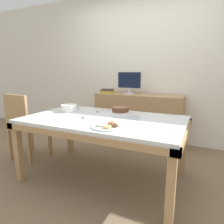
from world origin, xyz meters
name	(u,v)px	position (x,y,z in m)	size (l,w,h in m)	color
ground_plane	(104,177)	(0.00, 0.00, 0.00)	(12.00, 12.00, 0.00)	#7A664C
wall_back	(145,67)	(0.00, 1.58, 1.30)	(8.00, 0.10, 2.60)	silver
dining_table	(103,124)	(0.00, 0.00, 0.65)	(1.79, 1.07, 0.72)	silver
chair	(24,124)	(-1.22, -0.03, 0.52)	(0.42, 0.42, 0.94)	tan
sideboard	(138,119)	(0.00, 1.28, 0.43)	(1.46, 0.44, 0.85)	tan
computer_monitor	(129,83)	(-0.17, 1.28, 1.04)	(0.42, 0.20, 0.38)	silver
book_stack	(107,91)	(-0.59, 1.28, 0.89)	(0.24, 0.17, 0.07)	#B29933
cake_chocolate_round	(120,110)	(0.06, 0.34, 0.76)	(0.29, 0.29, 0.07)	white
pastry_platter	(107,126)	(0.21, -0.33, 0.74)	(0.30, 0.30, 0.04)	white
plate_stack	(69,108)	(-0.57, 0.13, 0.77)	(0.21, 0.21, 0.09)	white
tealight_left_edge	(78,108)	(-0.56, 0.31, 0.73)	(0.04, 0.04, 0.04)	silver
tealight_near_cakes	(83,118)	(-0.18, -0.13, 0.73)	(0.04, 0.04, 0.04)	silver
tealight_right_edge	(98,112)	(-0.19, 0.21, 0.73)	(0.04, 0.04, 0.04)	silver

